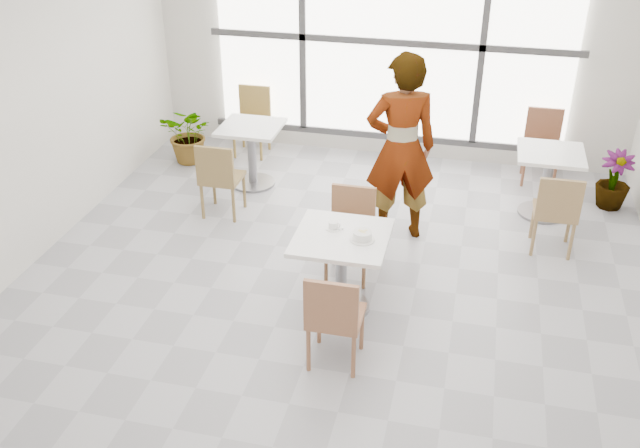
% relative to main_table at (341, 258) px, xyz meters
% --- Properties ---
extents(floor, '(7.00, 7.00, 0.00)m').
position_rel_main_table_xyz_m(floor, '(-0.12, 0.02, -0.52)').
color(floor, '#9E9EA5').
rests_on(floor, ground).
extents(wall_back, '(6.00, 0.00, 6.00)m').
position_rel_main_table_xyz_m(wall_back, '(-0.12, 3.52, 0.98)').
color(wall_back, silver).
rests_on(wall_back, ground).
extents(wall_left, '(0.00, 7.00, 7.00)m').
position_rel_main_table_xyz_m(wall_left, '(-3.12, 0.02, 0.98)').
color(wall_left, silver).
rests_on(wall_left, ground).
extents(window, '(4.60, 0.07, 2.52)m').
position_rel_main_table_xyz_m(window, '(-0.12, 3.46, 0.98)').
color(window, white).
rests_on(window, ground).
extents(main_table, '(0.80, 0.80, 0.75)m').
position_rel_main_table_xyz_m(main_table, '(0.00, 0.00, 0.00)').
color(main_table, white).
rests_on(main_table, ground).
extents(chair_near, '(0.42, 0.42, 0.87)m').
position_rel_main_table_xyz_m(chair_near, '(0.11, -0.79, -0.02)').
color(chair_near, '#996345').
rests_on(chair_near, ground).
extents(chair_far, '(0.42, 0.42, 0.87)m').
position_rel_main_table_xyz_m(chair_far, '(-0.03, 0.61, -0.02)').
color(chair_far, '#8D5D3C').
rests_on(chair_far, ground).
extents(oatmeal_bowl, '(0.21, 0.21, 0.09)m').
position_rel_main_table_xyz_m(oatmeal_bowl, '(0.18, -0.03, 0.27)').
color(oatmeal_bowl, white).
rests_on(oatmeal_bowl, main_table).
extents(coffee_cup, '(0.16, 0.13, 0.07)m').
position_rel_main_table_xyz_m(coffee_cup, '(-0.09, 0.10, 0.26)').
color(coffee_cup, white).
rests_on(coffee_cup, main_table).
extents(person, '(0.83, 0.67, 1.97)m').
position_rel_main_table_xyz_m(person, '(0.30, 1.43, 0.46)').
color(person, black).
rests_on(person, ground).
extents(bg_table_left, '(0.70, 0.70, 0.75)m').
position_rel_main_table_xyz_m(bg_table_left, '(-1.55, 2.23, -0.04)').
color(bg_table_left, white).
rests_on(bg_table_left, ground).
extents(bg_table_right, '(0.70, 0.70, 0.75)m').
position_rel_main_table_xyz_m(bg_table_right, '(1.82, 2.25, -0.04)').
color(bg_table_right, white).
rests_on(bg_table_right, ground).
extents(bg_chair_left_near, '(0.42, 0.42, 0.87)m').
position_rel_main_table_xyz_m(bg_chair_left_near, '(-1.64, 1.38, -0.02)').
color(bg_chair_left_near, olive).
rests_on(bg_chair_left_near, ground).
extents(bg_chair_left_far, '(0.42, 0.42, 0.87)m').
position_rel_main_table_xyz_m(bg_chair_left_far, '(-1.84, 3.19, -0.02)').
color(bg_chair_left_far, '#A4823F').
rests_on(bg_chair_left_far, ground).
extents(bg_chair_right_near, '(0.42, 0.42, 0.87)m').
position_rel_main_table_xyz_m(bg_chair_right_near, '(1.87, 1.41, -0.02)').
color(bg_chair_right_near, '#97764B').
rests_on(bg_chair_right_near, ground).
extents(bg_chair_right_far, '(0.42, 0.42, 0.87)m').
position_rel_main_table_xyz_m(bg_chair_right_far, '(1.80, 3.19, -0.02)').
color(bg_chair_right_far, brown).
rests_on(bg_chair_right_far, ground).
extents(plant_left, '(0.73, 0.65, 0.76)m').
position_rel_main_table_xyz_m(plant_left, '(-2.52, 2.68, -0.14)').
color(plant_left, '#638B48').
rests_on(plant_left, ground).
extents(plant_right, '(0.38, 0.38, 0.67)m').
position_rel_main_table_xyz_m(plant_right, '(2.58, 2.60, -0.19)').
color(plant_right, '#467A42').
rests_on(plant_right, ground).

